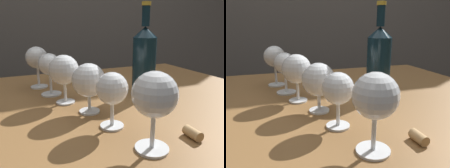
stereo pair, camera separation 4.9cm
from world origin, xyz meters
TOP-DOWN VIEW (x-y plane):
  - dining_table at (0.00, 0.00)m, footprint 1.26×0.88m
  - wine_glass_merlot at (0.02, -0.33)m, footprint 0.09×0.09m
  - wine_glass_white at (-0.01, -0.21)m, footprint 0.07×0.07m
  - wine_glass_cabernet at (-0.03, -0.10)m, footprint 0.09×0.09m
  - wine_glass_empty at (-0.08, -0.00)m, footprint 0.09×0.09m
  - wine_glass_rose at (-0.10, 0.10)m, footprint 0.07×0.07m
  - wine_glass_chardonnay at (-0.13, 0.21)m, footprint 0.08×0.08m
  - wine_bottle at (0.19, -0.01)m, footprint 0.08×0.08m
  - cork at (0.13, -0.32)m, footprint 0.02×0.04m

SIDE VIEW (x-z plane):
  - dining_table at x=0.00m, z-range 0.27..0.99m
  - cork at x=0.13m, z-range 0.72..0.74m
  - wine_glass_cabernet at x=-0.03m, z-range 0.74..0.88m
  - wine_glass_white at x=-0.01m, z-range 0.75..0.88m
  - wine_glass_empty at x=-0.08m, z-range 0.75..0.90m
  - wine_glass_rose at x=-0.10m, z-range 0.75..0.89m
  - wine_glass_merlot at x=0.02m, z-range 0.75..0.91m
  - wine_glass_chardonnay at x=-0.13m, z-range 0.76..0.91m
  - wine_bottle at x=0.19m, z-range 0.69..0.99m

